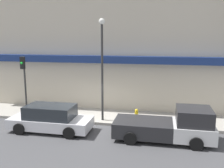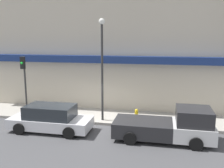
# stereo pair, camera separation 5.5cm
# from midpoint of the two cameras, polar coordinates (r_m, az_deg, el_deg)

# --- Properties ---
(ground_plane) EXTENTS (80.00, 80.00, 0.00)m
(ground_plane) POSITION_cam_midpoint_polar(r_m,az_deg,el_deg) (15.59, -4.81, -9.23)
(ground_plane) COLOR #424244
(sidewalk) EXTENTS (36.00, 2.98, 0.17)m
(sidewalk) POSITION_cam_midpoint_polar(r_m,az_deg,el_deg) (16.93, -3.39, -7.31)
(sidewalk) COLOR #9E998E
(sidewalk) RESTS_ON ground
(building) EXTENTS (19.80, 3.80, 10.51)m
(building) POSITION_cam_midpoint_polar(r_m,az_deg,el_deg) (19.00, -1.18, 10.46)
(building) COLOR #BCB29E
(building) RESTS_ON ground
(pickup_truck) EXTENTS (5.08, 2.20, 1.77)m
(pickup_truck) POSITION_cam_midpoint_polar(r_m,az_deg,el_deg) (13.40, 12.98, -9.33)
(pickup_truck) COLOR silver
(pickup_truck) RESTS_ON ground
(parked_car) EXTENTS (4.67, 2.02, 1.50)m
(parked_car) POSITION_cam_midpoint_polar(r_m,az_deg,el_deg) (14.77, -13.96, -7.68)
(parked_car) COLOR silver
(parked_car) RESTS_ON ground
(fire_hydrant) EXTENTS (0.21, 0.21, 0.72)m
(fire_hydrant) POSITION_cam_midpoint_polar(r_m,az_deg,el_deg) (15.78, 5.50, -6.99)
(fire_hydrant) COLOR yellow
(fire_hydrant) RESTS_ON sidewalk
(street_lamp) EXTENTS (0.36, 0.36, 6.22)m
(street_lamp) POSITION_cam_midpoint_polar(r_m,az_deg,el_deg) (15.10, -2.38, 5.71)
(street_lamp) COLOR #2D2D2D
(street_lamp) RESTS_ON sidewalk
(traffic_light) EXTENTS (0.28, 0.42, 3.89)m
(traffic_light) POSITION_cam_midpoint_polar(r_m,az_deg,el_deg) (17.46, -19.56, 1.91)
(traffic_light) COLOR #2D2D2D
(traffic_light) RESTS_ON sidewalk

